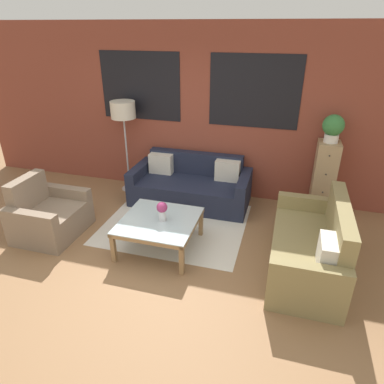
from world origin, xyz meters
TOP-DOWN VIEW (x-y plane):
  - ground_plane at (0.00, 0.00)m, footprint 16.00×16.00m
  - wall_back_brick at (0.00, 2.44)m, footprint 8.40×0.09m
  - rug at (0.04, 1.17)m, footprint 2.08×1.77m
  - couch_dark at (0.06, 1.95)m, footprint 1.94×0.88m
  - settee_vintage at (1.95, 0.60)m, footprint 0.80×1.69m
  - armchair_corner at (-1.61, 0.44)m, footprint 0.80×0.94m
  - coffee_table at (0.04, 0.54)m, footprint 0.98×0.98m
  - floor_lamp at (-1.16, 2.12)m, footprint 0.41×0.41m
  - drawer_cabinet at (2.14, 2.17)m, footprint 0.32×0.39m
  - potted_plant at (2.14, 2.17)m, footprint 0.31×0.31m
  - flower_vase at (0.09, 0.53)m, footprint 0.14×0.14m

SIDE VIEW (x-z plane):
  - ground_plane at x=0.00m, z-range 0.00..0.00m
  - rug at x=0.04m, z-range 0.00..0.00m
  - armchair_corner at x=-1.61m, z-range -0.14..0.70m
  - couch_dark at x=0.06m, z-range -0.11..0.67m
  - settee_vintage at x=1.95m, z-range -0.15..0.77m
  - coffee_table at x=0.04m, z-range 0.16..0.59m
  - drawer_cabinet at x=2.14m, z-range 0.00..1.17m
  - flower_vase at x=0.09m, z-range 0.46..0.72m
  - floor_lamp at x=-1.16m, z-range 0.60..2.19m
  - potted_plant at x=2.14m, z-range 1.19..1.60m
  - wall_back_brick at x=0.00m, z-range 0.01..2.81m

